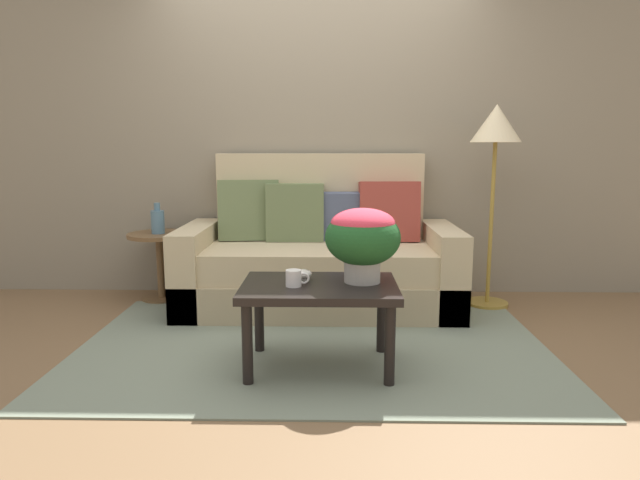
# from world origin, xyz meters

# --- Properties ---
(ground_plane) EXTENTS (14.00, 14.00, 0.00)m
(ground_plane) POSITION_xyz_m (0.00, 0.00, 0.00)
(ground_plane) COLOR brown
(wall_back) EXTENTS (6.40, 0.12, 2.97)m
(wall_back) POSITION_xyz_m (0.00, 1.36, 1.49)
(wall_back) COLOR gray
(wall_back) RESTS_ON ground
(area_rug) EXTENTS (2.79, 1.85, 0.01)m
(area_rug) POSITION_xyz_m (0.00, 0.00, 0.01)
(area_rug) COLOR gray
(area_rug) RESTS_ON ground
(couch) EXTENTS (2.02, 0.92, 1.14)m
(couch) POSITION_xyz_m (0.02, 0.88, 0.36)
(couch) COLOR tan
(couch) RESTS_ON ground
(coffee_table) EXTENTS (0.83, 0.57, 0.47)m
(coffee_table) POSITION_xyz_m (0.05, -0.32, 0.40)
(coffee_table) COLOR black
(coffee_table) RESTS_ON ground
(side_table) EXTENTS (0.48, 0.48, 0.53)m
(side_table) POSITION_xyz_m (-1.22, 1.01, 0.37)
(side_table) COLOR brown
(side_table) RESTS_ON ground
(floor_lamp) EXTENTS (0.36, 0.36, 1.49)m
(floor_lamp) POSITION_xyz_m (1.29, 0.90, 1.24)
(floor_lamp) COLOR olive
(floor_lamp) RESTS_ON ground
(potted_plant) EXTENTS (0.40, 0.40, 0.40)m
(potted_plant) POSITION_xyz_m (0.28, -0.27, 0.72)
(potted_plant) COLOR #B7B2A8
(potted_plant) RESTS_ON coffee_table
(coffee_mug) EXTENTS (0.13, 0.08, 0.09)m
(coffee_mug) POSITION_xyz_m (-0.08, -0.37, 0.51)
(coffee_mug) COLOR white
(coffee_mug) RESTS_ON coffee_table
(snack_bowl) EXTENTS (0.11, 0.11, 0.06)m
(snack_bowl) POSITION_xyz_m (-0.05, -0.24, 0.50)
(snack_bowl) COLOR silver
(snack_bowl) RESTS_ON coffee_table
(table_vase) EXTENTS (0.10, 0.10, 0.24)m
(table_vase) POSITION_xyz_m (-1.22, 0.99, 0.63)
(table_vase) COLOR slate
(table_vase) RESTS_ON side_table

